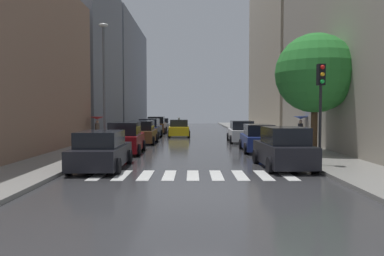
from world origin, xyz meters
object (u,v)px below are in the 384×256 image
Objects in this scene: parked_car_left_second at (125,139)px; pedestrian_near_tree at (300,124)px; parked_car_left_sixth at (162,125)px; street_tree_right at (315,73)px; parked_car_left_nearest at (101,151)px; parked_car_left_fifth at (156,125)px; pedestrian_foreground at (97,122)px; parked_car_left_third at (141,133)px; parked_car_right_nearest at (283,149)px; parked_car_right_third at (241,132)px; taxi_midroad at (179,128)px; parked_car_right_second at (258,139)px; lamp_post_left at (104,77)px; parked_car_left_fourth at (149,129)px; traffic_light_right_corner at (320,92)px.

parked_car_left_second is 12.30m from pedestrian_near_tree.
street_tree_right is (10.55, -25.35, 3.80)m from parked_car_left_sixth.
parked_car_left_fifth is at bearing -0.80° from parked_car_left_nearest.
pedestrian_foreground is (-3.35, -12.20, 0.74)m from parked_car_left_fifth.
pedestrian_foreground is 0.96× the size of pedestrian_near_tree.
street_tree_right is (10.55, -7.08, 3.72)m from parked_car_left_third.
parked_car_right_nearest is 12.90m from parked_car_right_third.
parked_car_left_third is 7.76m from parked_car_right_third.
parked_car_left_second is 9.54m from parked_car_right_nearest.
taxi_midroad is (2.60, 19.35, 0.01)m from parked_car_left_nearest.
pedestrian_foreground is (-3.48, 0.51, 0.79)m from parked_car_left_third.
parked_car_left_fifth is at bearing 177.00° from parked_car_left_sixth.
parked_car_right_third reaches higher than parked_car_right_second.
parked_car_left_third is at bearing 159.87° from taxi_midroad.
street_tree_right is 0.84× the size of lamp_post_left.
street_tree_right is (10.65, -13.11, 3.72)m from parked_car_left_fourth.
parked_car_left_fourth is at bearing 179.19° from parked_car_left_fifth.
parked_car_left_fifth is 19.70m from parked_car_right_second.
parked_car_right_third is at bearing 97.08° from traffic_light_right_corner.
pedestrian_foreground reaches higher than parked_car_left_nearest.
pedestrian_near_tree is (11.48, 4.36, 0.73)m from parked_car_left_second.
lamp_post_left is at bearing 91.34° from pedestrian_near_tree.
parked_car_left_fifth is 2.56× the size of pedestrian_foreground.
parked_car_left_fifth reaches higher than parked_car_right_third.
lamp_post_left reaches higher than parked_car_left_fifth.
pedestrian_foreground reaches higher than parked_car_left_second.
parked_car_left_second is 1.03× the size of parked_car_left_sixth.
parked_car_right_third is 4.90m from pedestrian_near_tree.
parked_car_left_third is 0.97× the size of traffic_light_right_corner.
parked_car_left_nearest is 12.23m from street_tree_right.
traffic_light_right_corner reaches higher than parked_car_right_second.
parked_car_left_fifth is 5.82m from taxi_midroad.
street_tree_right is (-0.84, -5.30, 2.95)m from pedestrian_near_tree.
parked_car_left_fourth reaches higher than parked_car_left_third.
parked_car_left_fourth is 1.03× the size of parked_car_right_nearest.
parked_car_left_second is 18.85m from parked_car_left_fifth.
parked_car_left_second is 13.91m from taxi_midroad.
parked_car_left_fourth is 0.99× the size of parked_car_right_second.
pedestrian_near_tree is (14.86, -2.30, -0.02)m from pedestrian_foreground.
traffic_light_right_corner is (6.73, -19.19, 2.52)m from taxi_midroad.
parked_car_left_fourth is 17.29m from street_tree_right.
parked_car_right_nearest is at bearing -166.41° from taxi_midroad.
parked_car_right_third is 11.57m from lamp_post_left.
parked_car_left_sixth is 18.11m from pedestrian_foreground.
parked_car_left_second is at bearing 97.64° from parked_car_right_second.
pedestrian_near_tree is (11.46, 10.04, 0.81)m from parked_car_left_nearest.
taxi_midroad is at bearing 109.33° from traffic_light_right_corner.
parked_car_left_second reaches higher than parked_car_right_third.
parked_car_left_third is 0.99× the size of parked_car_left_sixth.
parked_car_right_second is 2.25× the size of pedestrian_foreground.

